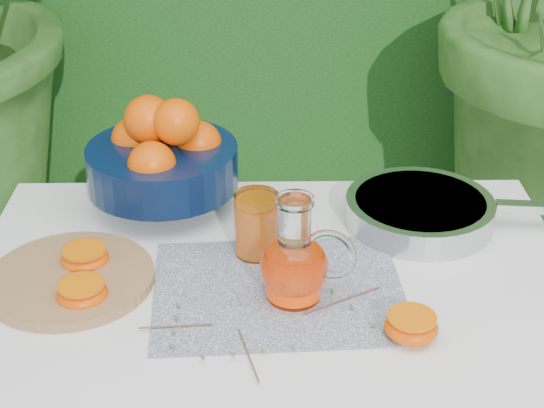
{
  "coord_description": "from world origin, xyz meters",
  "views": [
    {
      "loc": [
        -0.04,
        -1.09,
        1.51
      ],
      "look_at": [
        -0.03,
        0.06,
        0.88
      ],
      "focal_mm": 55.0,
      "sensor_mm": 36.0,
      "label": 1
    }
  ],
  "objects_px": {
    "fruit_bowl": "(163,157)",
    "juice_pitcher": "(295,264)",
    "white_table": "(272,320)",
    "cutting_board": "(71,279)",
    "saute_pan": "(422,210)"
  },
  "relations": [
    {
      "from": "juice_pitcher",
      "to": "saute_pan",
      "type": "xyz_separation_m",
      "value": [
        0.24,
        0.23,
        -0.04
      ]
    },
    {
      "from": "fruit_bowl",
      "to": "saute_pan",
      "type": "height_order",
      "value": "fruit_bowl"
    },
    {
      "from": "white_table",
      "to": "fruit_bowl",
      "type": "relative_size",
      "value": 3.14
    },
    {
      "from": "juice_pitcher",
      "to": "saute_pan",
      "type": "bearing_deg",
      "value": 44.27
    },
    {
      "from": "fruit_bowl",
      "to": "juice_pitcher",
      "type": "distance_m",
      "value": 0.39
    },
    {
      "from": "cutting_board",
      "to": "fruit_bowl",
      "type": "relative_size",
      "value": 0.85
    },
    {
      "from": "fruit_bowl",
      "to": "saute_pan",
      "type": "relative_size",
      "value": 0.66
    },
    {
      "from": "juice_pitcher",
      "to": "saute_pan",
      "type": "relative_size",
      "value": 0.37
    },
    {
      "from": "cutting_board",
      "to": "juice_pitcher",
      "type": "distance_m",
      "value": 0.37
    },
    {
      "from": "white_table",
      "to": "fruit_bowl",
      "type": "distance_m",
      "value": 0.37
    },
    {
      "from": "cutting_board",
      "to": "white_table",
      "type": "bearing_deg",
      "value": 0.79
    },
    {
      "from": "cutting_board",
      "to": "saute_pan",
      "type": "relative_size",
      "value": 0.56
    },
    {
      "from": "juice_pitcher",
      "to": "fruit_bowl",
      "type": "bearing_deg",
      "value": 126.78
    },
    {
      "from": "white_table",
      "to": "juice_pitcher",
      "type": "relative_size",
      "value": 5.68
    },
    {
      "from": "fruit_bowl",
      "to": "saute_pan",
      "type": "xyz_separation_m",
      "value": [
        0.47,
        -0.08,
        -0.07
      ]
    }
  ]
}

